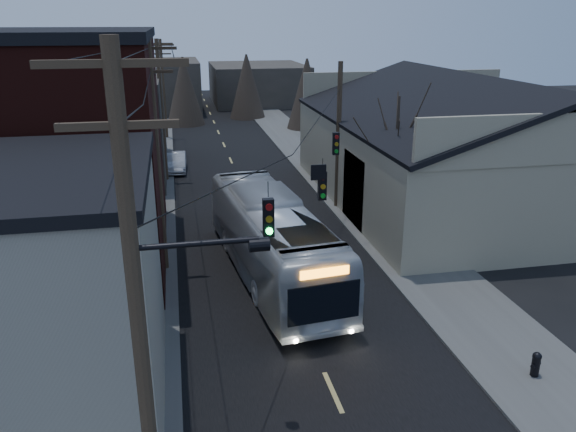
% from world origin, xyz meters
% --- Properties ---
extents(road_surface, '(9.00, 110.00, 0.02)m').
position_xyz_m(road_surface, '(0.00, 30.00, 0.01)').
color(road_surface, black).
rests_on(road_surface, ground).
extents(sidewalk_left, '(4.00, 110.00, 0.12)m').
position_xyz_m(sidewalk_left, '(-6.50, 30.00, 0.06)').
color(sidewalk_left, '#474744').
rests_on(sidewalk_left, ground).
extents(sidewalk_right, '(4.00, 110.00, 0.12)m').
position_xyz_m(sidewalk_right, '(6.50, 30.00, 0.06)').
color(sidewalk_right, '#474744').
rests_on(sidewalk_right, ground).
extents(building_clapboard, '(8.00, 8.00, 7.00)m').
position_xyz_m(building_clapboard, '(-9.00, 9.00, 3.50)').
color(building_clapboard, gray).
rests_on(building_clapboard, ground).
extents(building_brick, '(10.00, 12.00, 10.00)m').
position_xyz_m(building_brick, '(-10.00, 20.00, 5.00)').
color(building_brick, black).
rests_on(building_brick, ground).
extents(building_left_far, '(9.00, 14.00, 7.00)m').
position_xyz_m(building_left_far, '(-9.50, 36.00, 3.50)').
color(building_left_far, '#322E28').
rests_on(building_left_far, ground).
extents(warehouse, '(16.16, 20.60, 7.73)m').
position_xyz_m(warehouse, '(13.00, 25.00, 2.70)').
color(warehouse, gray).
rests_on(warehouse, ground).
extents(building_far_left, '(10.00, 12.00, 6.00)m').
position_xyz_m(building_far_left, '(-6.00, 65.00, 3.00)').
color(building_far_left, '#322E28').
rests_on(building_far_left, ground).
extents(building_far_right, '(12.00, 14.00, 5.00)m').
position_xyz_m(building_far_right, '(7.00, 70.00, 2.50)').
color(building_far_right, '#322E28').
rests_on(building_far_right, ground).
extents(bare_tree, '(0.40, 0.40, 7.20)m').
position_xyz_m(bare_tree, '(6.50, 20.00, 3.60)').
color(bare_tree, black).
rests_on(bare_tree, ground).
extents(utility_lines, '(11.24, 45.28, 10.50)m').
position_xyz_m(utility_lines, '(-3.11, 24.14, 4.95)').
color(utility_lines, '#382B1E').
rests_on(utility_lines, ground).
extents(bus, '(4.30, 12.79, 3.49)m').
position_xyz_m(bus, '(-0.39, 16.46, 1.75)').
color(bus, '#B5BBC2').
rests_on(bus, ground).
extents(parked_car, '(1.58, 4.17, 1.36)m').
position_xyz_m(parked_car, '(-4.30, 35.58, 0.68)').
color(parked_car, '#B1B3B9').
rests_on(parked_car, ground).
extents(fire_hydrant, '(0.40, 0.28, 0.83)m').
position_xyz_m(fire_hydrant, '(6.39, 7.42, 0.56)').
color(fire_hydrant, black).
rests_on(fire_hydrant, sidewalk_right).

